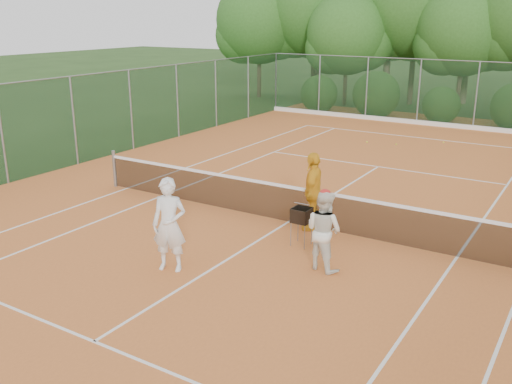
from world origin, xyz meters
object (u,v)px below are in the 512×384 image
(player_center_grp, at_px, (324,230))
(ball_hopper, at_px, (302,216))
(player_white, at_px, (169,225))
(player_yellow, at_px, (313,191))

(player_center_grp, relative_size, ball_hopper, 1.92)
(player_center_grp, height_order, ball_hopper, player_center_grp)
(player_center_grp, bearing_deg, player_white, -147.45)
(player_yellow, xyz_separation_m, ball_hopper, (0.25, -1.06, -0.25))
(player_center_grp, height_order, player_yellow, player_yellow)
(player_yellow, bearing_deg, player_white, -37.70)
(player_white, xyz_separation_m, ball_hopper, (1.66, 2.52, -0.26))
(player_white, distance_m, ball_hopper, 3.03)
(player_yellow, bearing_deg, player_center_grp, 15.61)
(player_white, distance_m, player_yellow, 3.85)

